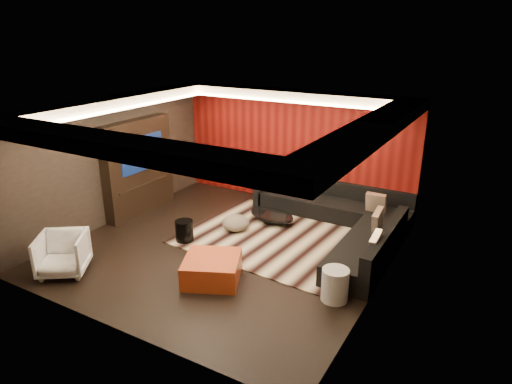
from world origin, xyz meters
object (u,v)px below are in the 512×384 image
Objects in this scene: coffee_table at (272,217)px; drum_stool at (184,231)px; armchair at (63,254)px; white_side_table at (335,285)px; orange_ottoman at (212,269)px; sectional_sofa at (344,220)px.

drum_stool is (-1.10, -1.75, 0.12)m from coffee_table.
white_side_table is at bearing -15.29° from armchair.
drum_stool reaches higher than coffee_table.
coffee_table is at bearing 25.83° from armchair.
sectional_sofa reaches higher than orange_ottoman.
armchair is 5.58m from sectional_sofa.
sectional_sofa is (-0.77, 2.56, -0.01)m from white_side_table.
armchair reaches higher than white_side_table.
white_side_table reaches higher than drum_stool.
sectional_sofa is (1.30, 3.03, 0.05)m from orange_ottoman.
white_side_table is at bearing -8.19° from drum_stool.
coffee_table is 2.07m from drum_stool.
drum_stool is 3.47m from white_side_table.
armchair is at bearing -155.24° from orange_ottoman.
coffee_table is 1.61m from sectional_sofa.
white_side_table is 2.12m from orange_ottoman.
armchair reaches higher than orange_ottoman.
armchair is (-2.43, -1.12, 0.16)m from orange_ottoman.
orange_ottoman is at bearing -113.32° from sectional_sofa.
sectional_sofa reaches higher than drum_stool.
orange_ottoman is at bearing -35.25° from drum_stool.
white_side_table is at bearing -73.32° from sectional_sofa.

